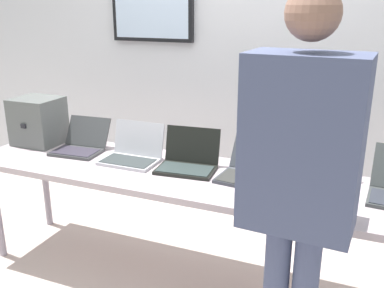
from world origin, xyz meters
The scene contains 12 objects.
ground centered at (0.00, 0.00, -0.02)m, with size 8.00×8.00×0.04m, color #C4B0A6.
back_wall centered at (-0.01, 1.13, 1.34)m, with size 8.00×0.11×2.67m.
workbench centered at (0.00, 0.00, 0.70)m, with size 2.88×0.70×0.75m.
equipment_box centered at (-1.23, 0.13, 0.92)m, with size 0.32×0.30×0.34m.
laptop_station_0 centered at (-0.84, 0.10, 0.80)m, with size 0.34×0.36×0.21m.
laptop_station_1 centered at (-0.41, 0.06, 0.80)m, with size 0.36×0.29×0.24m.
laptop_station_2 centered at (-0.02, 0.07, 0.81)m, with size 0.38×0.32×0.24m.
laptop_station_3 centered at (0.40, 0.09, 0.80)m, with size 0.40×0.41×0.24m.
laptop_station_4 centered at (0.76, 0.08, 0.81)m, with size 0.35×0.39×0.26m.
person centered at (0.75, -0.62, 1.09)m, with size 0.46×0.61×1.80m.
coffee_mug centered at (0.86, -0.25, 0.79)m, with size 0.08×0.08×0.08m.
paper_sheet centered at (0.57, -0.17, 0.75)m, with size 0.28×0.34×0.00m.
Camera 1 is at (0.96, -2.23, 1.72)m, focal length 40.13 mm.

